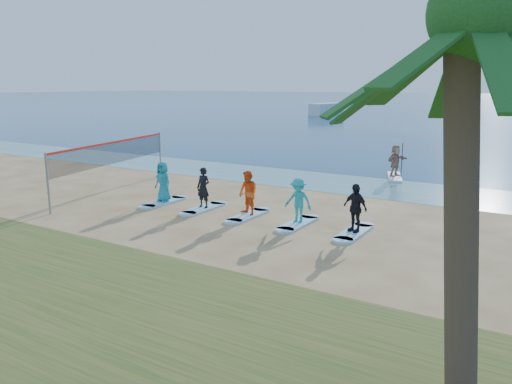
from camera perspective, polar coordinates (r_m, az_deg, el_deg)
The scene contains 17 objects.
ground at distance 18.53m, azimuth -6.56°, elevation -4.01°, with size 600.00×600.00×0.00m, color tan.
shallow_water at distance 27.32m, azimuth 7.13°, elevation 1.26°, with size 600.00×600.00×0.00m, color teal.
volleyball_net at distance 25.04m, azimuth -16.04°, elevation 4.28°, with size 2.08×8.87×2.50m.
palm_tree at distance 8.26m, azimuth 24.20°, elevation 17.76°, with size 5.60×5.60×7.36m.
paddleboard at distance 29.09m, azimuth 15.55°, elevation 1.67°, with size 0.70×3.00×0.12m, color silver.
paddleboarder at distance 28.94m, azimuth 15.66°, elevation 3.49°, with size 1.62×0.52×1.75m, color tan.
boat_offshore_a at distance 87.45m, azimuth 8.04°, elevation 8.70°, with size 2.41×7.70×2.00m, color silver.
surfboard_0 at distance 22.46m, azimuth -10.47°, elevation -1.14°, with size 0.70×2.20×0.09m, color #A0E4F8.
student_0 at distance 22.27m, azimuth -10.56°, elevation 1.17°, with size 0.86×0.56×1.76m, color teal.
surfboard_1 at distance 21.08m, azimuth -5.99°, elevation -1.88°, with size 0.70×2.20×0.09m, color #A0E4F8.
student_1 at distance 20.88m, azimuth -6.04°, elevation 0.50°, with size 0.62×0.41×1.69m, color black.
surfboard_2 at distance 19.84m, azimuth -0.91°, elevation -2.70°, with size 0.70×2.20×0.09m, color #A0E4F8.
student_2 at distance 19.63m, azimuth -0.91°, elevation -0.11°, with size 0.85×0.66×1.75m, color #F05A19.
surfboard_3 at distance 18.79m, azimuth 4.81°, elevation -3.60°, with size 0.70×2.20×0.09m, color #A0E4F8.
student_3 at distance 18.57m, azimuth 4.85°, elevation -0.97°, with size 1.09×0.62×1.68m, color teal.
surfboard_4 at distance 17.95m, azimuth 11.13°, elevation -4.56°, with size 0.70×2.20×0.09m, color #A0E4F8.
student_4 at distance 17.71m, azimuth 11.25°, elevation -1.77°, with size 1.00×0.42×1.71m, color black.
Camera 1 is at (11.05, -13.95, 5.15)m, focal length 35.00 mm.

